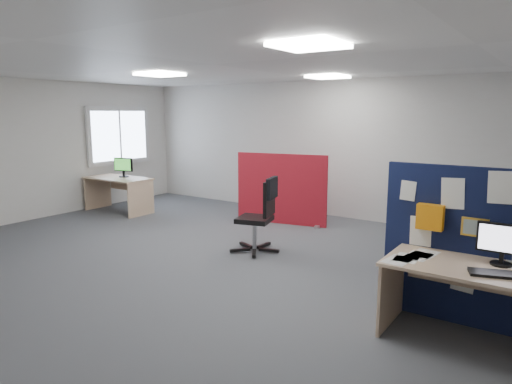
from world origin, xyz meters
The scene contains 15 objects.
floor centered at (0.00, 0.00, 0.00)m, with size 9.00×9.00×0.00m, color #4B4E52.
ceiling centered at (0.00, 0.00, 2.70)m, with size 9.00×7.00×0.02m, color white.
wall_back centered at (0.00, 3.50, 1.35)m, with size 9.00×0.02×2.70m, color silver.
wall_left centered at (-4.50, 0.00, 1.35)m, with size 0.02×7.00×2.70m, color silver.
window centered at (-4.44, 2.00, 1.55)m, with size 0.06×1.70×1.30m.
ceiling_lights centered at (0.33, 0.67, 2.67)m, with size 4.10×4.10×0.04m.
navy_divider centered at (3.46, -0.19, 0.79)m, with size 1.90×0.30×1.57m.
main_desk centered at (3.58, -0.54, 0.56)m, with size 1.75×0.78×0.73m.
monitor_main centered at (3.64, -0.40, 0.94)m, with size 0.43×0.18×0.38m.
keyboard centered at (3.66, -0.71, 0.74)m, with size 0.45×0.18×0.03m, color black.
red_divider centered at (-0.33, 2.35, 0.65)m, with size 1.73×0.39×1.32m.
second_desk centered at (-3.68, 1.33, 0.54)m, with size 1.44×0.72×0.73m.
monitor_second centered at (-3.65, 1.43, 0.95)m, with size 0.44×0.20×0.40m.
office_chair centered at (0.39, 0.64, 0.64)m, with size 0.74×0.72×1.12m.
desk_papers centered at (3.38, -0.55, 0.73)m, with size 1.54×0.84×0.00m.
Camera 1 is at (4.05, -4.83, 2.07)m, focal length 32.00 mm.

